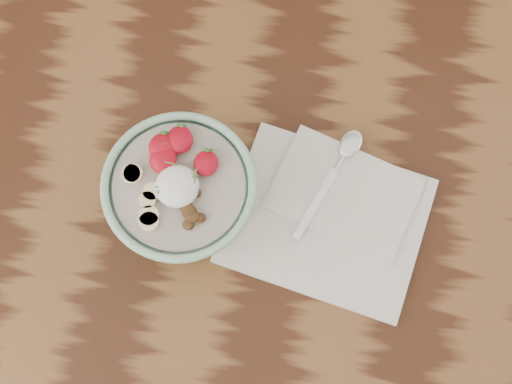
# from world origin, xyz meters

# --- Properties ---
(table) EXTENTS (1.60, 0.90, 0.75)m
(table) POSITION_xyz_m (0.00, 0.00, 0.66)
(table) COLOR #361A0D
(table) RESTS_ON ground
(breakfast_bowl) EXTENTS (0.21, 0.21, 0.14)m
(breakfast_bowl) POSITION_xyz_m (-0.13, -0.04, 0.82)
(breakfast_bowl) COLOR #8BBB9B
(breakfast_bowl) RESTS_ON table
(napkin) EXTENTS (0.31, 0.27, 0.02)m
(napkin) POSITION_xyz_m (0.08, -0.02, 0.76)
(napkin) COLOR silver
(napkin) RESTS_ON table
(spoon) EXTENTS (0.09, 0.18, 0.01)m
(spoon) POSITION_xyz_m (0.08, 0.06, 0.77)
(spoon) COLOR silver
(spoon) RESTS_ON napkin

